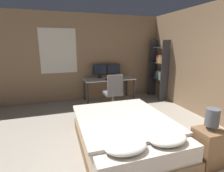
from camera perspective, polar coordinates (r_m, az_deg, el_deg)
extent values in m
cube|color=#8E7051|center=(5.74, -5.76, 9.15)|extent=(12.00, 0.06, 2.70)
cube|color=silver|center=(5.56, -17.12, 10.86)|extent=(1.06, 0.01, 1.32)
cube|color=black|center=(5.56, -17.12, 10.86)|extent=(0.98, 0.01, 1.24)
cube|color=#8E7051|center=(4.47, 32.60, 5.93)|extent=(0.06, 12.00, 2.70)
cube|color=#846647|center=(3.22, 4.08, -17.65)|extent=(1.49, 2.04, 0.22)
cube|color=beige|center=(3.10, 4.16, -13.86)|extent=(1.43, 1.98, 0.26)
cube|color=beige|center=(3.14, 3.35, -10.40)|extent=(1.53, 1.71, 0.05)
ellipsoid|color=silver|center=(2.29, 4.52, -19.00)|extent=(0.55, 0.38, 0.13)
ellipsoid|color=silver|center=(2.56, 17.66, -15.94)|extent=(0.55, 0.38, 0.13)
cube|color=brown|center=(3.08, 28.86, -17.19)|extent=(0.38, 0.34, 0.57)
cylinder|color=gray|center=(2.95, 29.52, -12.20)|extent=(0.14, 0.14, 0.01)
cylinder|color=gray|center=(2.93, 29.59, -11.62)|extent=(0.02, 0.02, 0.05)
cylinder|color=#4C4C51|center=(2.88, 29.95, -8.85)|extent=(0.19, 0.19, 0.25)
cube|color=beige|center=(5.53, -0.97, 2.36)|extent=(1.58, 0.68, 0.03)
cylinder|color=#2D2D33|center=(5.17, -7.88, -2.69)|extent=(0.05, 0.05, 0.70)
cylinder|color=#2D2D33|center=(5.61, 7.18, -1.38)|extent=(0.05, 0.05, 0.70)
cylinder|color=#2D2D33|center=(5.72, -8.93, -1.16)|extent=(0.05, 0.05, 0.70)
cylinder|color=#2D2D33|center=(6.12, 4.88, -0.08)|extent=(0.05, 0.05, 0.70)
cylinder|color=black|center=(5.69, -3.97, 2.86)|extent=(0.16, 0.16, 0.01)
cylinder|color=black|center=(5.68, -3.97, 3.36)|extent=(0.03, 0.03, 0.09)
cube|color=black|center=(5.65, -4.01, 5.42)|extent=(0.44, 0.03, 0.32)
cube|color=#192338|center=(5.63, -3.97, 5.40)|extent=(0.41, 0.00, 0.29)
cylinder|color=black|center=(5.82, 0.56, 3.13)|extent=(0.16, 0.16, 0.01)
cylinder|color=black|center=(5.81, 0.56, 3.62)|extent=(0.03, 0.03, 0.09)
cube|color=black|center=(5.78, 0.56, 5.64)|extent=(0.44, 0.03, 0.32)
cube|color=#192338|center=(5.76, 0.61, 5.62)|extent=(0.41, 0.00, 0.29)
cube|color=black|center=(5.30, -0.22, 2.15)|extent=(0.36, 0.13, 0.02)
ellipsoid|color=black|center=(5.39, 2.53, 2.42)|extent=(0.07, 0.05, 0.04)
cylinder|color=black|center=(5.05, 0.18, -6.87)|extent=(0.52, 0.52, 0.04)
cylinder|color=gray|center=(4.98, 0.18, -4.70)|extent=(0.05, 0.05, 0.36)
cube|color=slate|center=(4.92, 0.18, -2.30)|extent=(0.48, 0.48, 0.07)
cube|color=slate|center=(4.65, 1.01, 0.51)|extent=(0.43, 0.05, 0.52)
cube|color=#333338|center=(5.72, 16.86, 4.61)|extent=(0.28, 0.02, 1.90)
cube|color=#333338|center=(6.32, 13.12, 5.62)|extent=(0.28, 0.02, 1.90)
cube|color=#333338|center=(6.06, 14.74, 2.47)|extent=(0.28, 0.70, 0.02)
cube|color=#333338|center=(5.99, 15.03, 7.31)|extent=(0.28, 0.70, 0.02)
cube|color=#333338|center=(5.96, 15.32, 12.04)|extent=(0.28, 0.70, 0.02)
cube|color=#337042|center=(5.77, 16.58, 3.26)|extent=(0.23, 0.02, 0.26)
cube|color=teal|center=(5.80, 16.36, 3.22)|extent=(0.23, 0.03, 0.24)
cube|color=#BCB29E|center=(5.83, 16.16, 3.19)|extent=(0.23, 0.03, 0.22)
cube|color=#337042|center=(5.86, 15.94, 3.07)|extent=(0.23, 0.04, 0.19)
cube|color=teal|center=(5.90, 15.69, 3.38)|extent=(0.23, 0.04, 0.23)
cube|color=#2D4784|center=(5.94, 15.46, 3.52)|extent=(0.23, 0.04, 0.25)
cube|color=gold|center=(5.97, 15.23, 3.59)|extent=(0.23, 0.03, 0.25)
cube|color=#28282D|center=(6.01, 15.00, 3.45)|extent=(0.23, 0.04, 0.20)
cube|color=#2D4784|center=(6.06, 14.72, 3.44)|extent=(0.23, 0.04, 0.18)
cube|color=#337042|center=(5.71, 16.91, 8.16)|extent=(0.23, 0.02, 0.23)
cube|color=#BCB29E|center=(5.73, 16.71, 8.01)|extent=(0.23, 0.03, 0.19)
cube|color=orange|center=(5.77, 16.49, 8.13)|extent=(0.23, 0.03, 0.20)
cube|color=orange|center=(5.80, 16.28, 8.24)|extent=(0.23, 0.04, 0.22)
cube|color=#BCB29E|center=(5.84, 16.03, 8.45)|extent=(0.23, 0.03, 0.25)
cube|color=orange|center=(5.88, 15.74, 8.14)|extent=(0.23, 0.04, 0.18)
cube|color=#337042|center=(5.92, 15.48, 8.15)|extent=(0.23, 0.04, 0.17)
cube|color=#B2332D|center=(5.95, 15.26, 8.48)|extent=(0.23, 0.03, 0.23)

